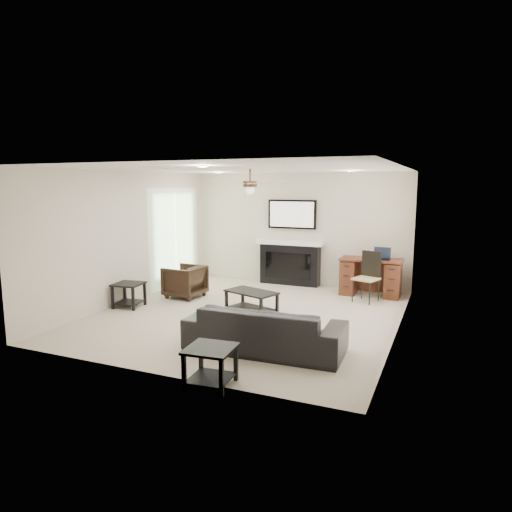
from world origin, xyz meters
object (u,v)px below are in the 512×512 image
(sofa, at_px, (265,329))
(coffee_table, at_px, (251,302))
(armchair, at_px, (185,281))
(fireplace_unit, at_px, (290,243))
(desk, at_px, (371,277))

(sofa, distance_m, coffee_table, 1.84)
(sofa, height_order, armchair, armchair)
(sofa, height_order, fireplace_unit, fireplace_unit)
(sofa, distance_m, armchair, 3.37)
(coffee_table, bearing_deg, fireplace_unit, 112.25)
(coffee_table, xyz_separation_m, fireplace_unit, (-0.15, 2.50, 0.75))
(sofa, xyz_separation_m, desk, (0.80, 3.75, 0.07))
(sofa, bearing_deg, coffee_table, -63.26)
(fireplace_unit, height_order, desk, fireplace_unit)
(armchair, relative_size, desk, 0.58)
(coffee_table, distance_m, desk, 2.75)
(coffee_table, height_order, desk, desk)
(desk, bearing_deg, fireplace_unit, 169.28)
(coffee_table, distance_m, fireplace_unit, 2.62)
(sofa, bearing_deg, armchair, -42.20)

